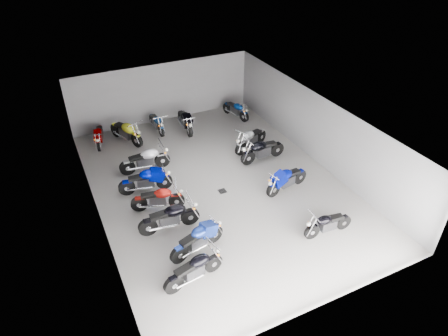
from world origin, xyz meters
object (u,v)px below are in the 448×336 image
(motorcycle_back_c, at_px, (157,123))
(motorcycle_left_f, at_px, (145,160))
(motorcycle_left_c, at_px, (170,217))
(drain_grate, at_px, (222,191))
(motorcycle_back_b, at_px, (126,132))
(motorcycle_back_d, at_px, (185,121))
(motorcycle_left_d, at_px, (158,199))
(motorcycle_right_e, at_px, (262,150))
(motorcycle_right_a, at_px, (328,224))
(motorcycle_left_b, at_px, (198,239))
(motorcycle_right_f, at_px, (251,139))
(motorcycle_left_e, at_px, (146,181))
(motorcycle_back_a, at_px, (99,136))
(motorcycle_right_c, at_px, (286,179))
(motorcycle_back_f, at_px, (236,109))
(motorcycle_left_a, at_px, (194,269))

(motorcycle_back_c, bearing_deg, motorcycle_left_f, 62.64)
(motorcycle_left_c, bearing_deg, drain_grate, 118.78)
(motorcycle_back_b, xyz_separation_m, motorcycle_back_d, (3.13, -0.13, -0.02))
(motorcycle_left_d, distance_m, motorcycle_back_b, 5.85)
(motorcycle_left_c, bearing_deg, motorcycle_left_f, 179.74)
(drain_grate, relative_size, motorcycle_back_d, 0.14)
(drain_grate, bearing_deg, motorcycle_left_c, -155.33)
(motorcycle_right_e, bearing_deg, motorcycle_right_a, 173.08)
(motorcycle_left_b, height_order, motorcycle_right_a, motorcycle_left_b)
(drain_grate, xyz_separation_m, motorcycle_right_f, (2.76, 2.56, 0.54))
(motorcycle_right_e, xyz_separation_m, motorcycle_back_b, (-5.28, 4.50, 0.01))
(motorcycle_left_c, bearing_deg, motorcycle_back_d, 158.74)
(motorcycle_left_d, distance_m, motorcycle_left_e, 1.34)
(motorcycle_back_a, bearing_deg, motorcycle_back_c, -163.49)
(motorcycle_right_c, relative_size, motorcycle_back_f, 1.09)
(motorcycle_left_f, height_order, motorcycle_right_e, motorcycle_right_e)
(motorcycle_right_c, xyz_separation_m, motorcycle_right_f, (0.29, 3.64, 0.01))
(motorcycle_left_a, distance_m, motorcycle_left_c, 2.67)
(motorcycle_left_c, relative_size, motorcycle_back_f, 1.15)
(motorcycle_left_c, relative_size, motorcycle_left_f, 1.00)
(motorcycle_left_f, bearing_deg, motorcycle_right_e, 76.06)
(motorcycle_back_c, bearing_deg, motorcycle_left_a, 76.75)
(motorcycle_left_e, height_order, motorcycle_back_f, motorcycle_left_e)
(motorcycle_left_e, relative_size, motorcycle_back_f, 1.12)
(motorcycle_right_f, bearing_deg, drain_grate, 109.91)
(motorcycle_back_d, bearing_deg, drain_grate, 89.32)
(drain_grate, distance_m, motorcycle_left_d, 2.81)
(motorcycle_left_d, bearing_deg, motorcycle_left_a, 16.21)
(motorcycle_back_a, xyz_separation_m, motorcycle_back_c, (3.02, 0.09, 0.00))
(motorcycle_left_b, xyz_separation_m, motorcycle_left_d, (-0.51, 2.81, -0.02))
(motorcycle_right_a, bearing_deg, motorcycle_left_f, 37.72)
(motorcycle_back_a, distance_m, motorcycle_back_b, 1.34)
(motorcycle_right_e, xyz_separation_m, motorcycle_right_f, (0.02, 1.17, -0.01))
(motorcycle_left_a, distance_m, motorcycle_left_b, 1.32)
(motorcycle_back_a, bearing_deg, motorcycle_right_a, 135.88)
(motorcycle_back_f, bearing_deg, motorcycle_back_c, -20.03)
(motorcycle_left_a, relative_size, motorcycle_left_b, 0.99)
(motorcycle_left_e, xyz_separation_m, motorcycle_back_d, (3.45, 4.37, 0.01))
(motorcycle_left_e, bearing_deg, motorcycle_back_d, 151.34)
(motorcycle_right_c, xyz_separation_m, motorcycle_back_c, (-3.28, 7.42, -0.04))
(motorcycle_left_a, xyz_separation_m, motorcycle_left_e, (0.00, 5.32, 0.03))
(motorcycle_left_b, xyz_separation_m, motorcycle_left_c, (-0.49, 1.49, 0.03))
(drain_grate, bearing_deg, motorcycle_back_b, 113.29)
(motorcycle_left_f, height_order, motorcycle_back_b, motorcycle_back_b)
(motorcycle_left_e, height_order, motorcycle_back_b, motorcycle_back_b)
(drain_grate, height_order, motorcycle_left_b, motorcycle_left_b)
(motorcycle_left_d, relative_size, motorcycle_back_b, 0.92)
(motorcycle_right_e, bearing_deg, motorcycle_left_c, 113.22)
(motorcycle_left_e, distance_m, motorcycle_right_c, 5.87)
(motorcycle_right_e, bearing_deg, motorcycle_left_b, 127.08)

